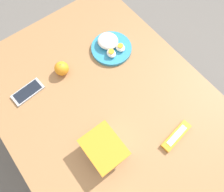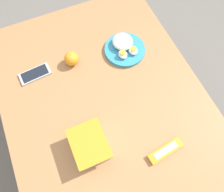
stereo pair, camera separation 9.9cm
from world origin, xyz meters
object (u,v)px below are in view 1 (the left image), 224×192
rice_plate (111,46)px  food_container (104,149)px  candy_bar (176,136)px  orange_fruit (62,68)px  cell_phone (28,92)px

rice_plate → food_container: bearing=139.6°
candy_bar → orange_fruit: bearing=20.5°
candy_bar → food_container: bearing=63.8°
rice_plate → candy_bar: (-0.54, 0.06, -0.01)m
orange_fruit → cell_phone: orange_fruit is taller
food_container → candy_bar: bearing=-116.2°
rice_plate → candy_bar: size_ratio=1.28×
orange_fruit → rice_plate: (-0.03, -0.27, -0.01)m
food_container → rice_plate: 0.52m
food_container → orange_fruit: food_container is taller
rice_plate → cell_phone: (0.04, 0.46, -0.02)m
orange_fruit → candy_bar: (-0.57, -0.21, -0.02)m
food_container → orange_fruit: size_ratio=2.46×
food_container → candy_bar: size_ratio=1.05×
orange_fruit → cell_phone: (0.01, 0.19, -0.03)m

